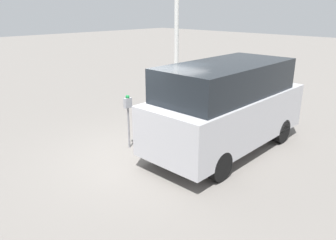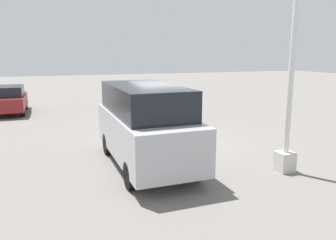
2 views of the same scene
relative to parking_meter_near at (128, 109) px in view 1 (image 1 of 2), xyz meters
name	(u,v)px [view 1 (image 1 of 2)]	position (x,y,z in m)	size (l,w,h in m)	color
ground_plane	(140,154)	(-0.08, -0.53, -1.08)	(80.00, 80.00, 0.00)	slate
parking_meter_near	(128,109)	(0.00, 0.00, 0.00)	(0.21, 0.12, 1.46)	gray
lamp_post	(176,45)	(3.47, 1.55, 1.28)	(0.44, 0.44, 7.02)	beige
parked_van	(227,105)	(1.68, -1.92, 0.16)	(4.81, 2.00, 2.32)	#B2B2B7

